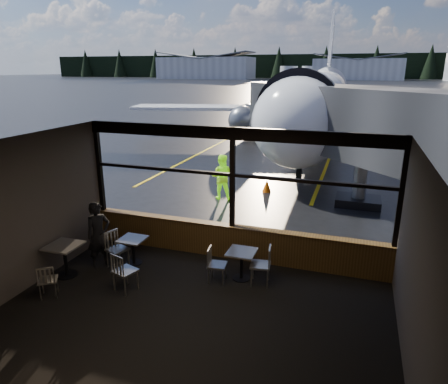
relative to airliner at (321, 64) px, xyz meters
The scene contains 31 objects.
ground_plane 100.46m from the airliner, 90.06° to the left, with size 520.00×520.00×0.00m, color black.
carpet_floor 23.26m from the airliner, 90.26° to the right, with size 8.00×6.00×0.01m, color black.
ceiling 22.73m from the airliner, 90.26° to the right, with size 8.00×6.00×0.04m, color #38332D.
wall_left 23.29m from the airliner, 100.25° to the right, with size 0.04×6.00×3.50m, color #4E463F.
wall_right 23.26m from the airliner, 80.24° to the right, with size 0.04×6.00×3.50m, color #4E463F.
wall_back 25.90m from the airliner, 90.23° to the right, with size 8.00×0.04×3.50m, color #4E463F.
window_sill 20.23m from the airliner, 90.30° to the right, with size 8.00×0.28×0.90m, color #4E3417.
window_header 19.76m from the airliner, 90.30° to the right, with size 8.00×0.18×0.30m, color black.
mullion_left 20.31m from the airliner, 101.64° to the right, with size 0.12×0.12×2.60m, color black.
mullion_centre 19.90m from the airliner, 90.30° to the right, with size 0.12×0.12×2.60m, color black.
mullion_right 20.27m from the airliner, 78.93° to the right, with size 0.12×0.12×2.60m, color black.
window_transom 19.88m from the airliner, 90.30° to the right, with size 8.00×0.10×0.08m, color black.
airliner is the anchor object (origin of this frame).
jet_bridge 14.83m from the airliner, 76.13° to the right, with size 9.58×11.71×5.11m, color #2E2E31, non-canonical shape.
cafe_table_near 21.23m from the airliner, 88.75° to the right, with size 0.66×0.66×0.73m, color #ADA79F, non-canonical shape.
cafe_table_mid 21.49m from the airliner, 96.66° to the right, with size 0.64×0.64×0.70m, color #A6A199, non-canonical shape.
cafe_table_left 22.71m from the airliner, 99.43° to the right, with size 0.75×0.75×0.83m, color #A59F98, non-canonical shape.
chair_near_e 21.30m from the airliner, 87.43° to the right, with size 0.52×0.52×0.96m, color beige, non-canonical shape.
chair_near_w 21.53m from the airliner, 90.13° to the right, with size 0.48×0.48×0.88m, color #B7B1A5, non-canonical shape.
chair_mid_s 22.60m from the airliner, 94.92° to the right, with size 0.53×0.53×0.96m, color #BCB7AA, non-canonical shape.
chair_mid_w 21.79m from the airliner, 97.28° to the right, with size 0.52×0.52×0.96m, color beige, non-canonical shape.
chair_left_s 23.53m from the airliner, 98.43° to the right, with size 0.44×0.44×0.80m, color #B7B2A5, non-canonical shape.
passenger 21.84m from the airliner, 98.48° to the right, with size 0.63×0.41×1.71m, color black.
ground_crew 15.65m from the airliner, 97.77° to the right, with size 0.85×0.66×1.74m, color #BFF219.
cone_nose 14.37m from the airliner, 92.35° to the right, with size 0.37×0.37×0.51m, color #FC6307.
hangar_left 174.98m from the airliner, 113.62° to the left, with size 45.00×18.00×11.00m, color silver, non-canonical shape.
hangar_mid 165.33m from the airliner, 90.04° to the left, with size 38.00×15.00×10.00m, color silver, non-canonical shape.
fuel_tank_a 165.11m from the airliner, 100.51° to the left, with size 8.00×8.00×6.00m, color silver.
fuel_tank_b 163.58m from the airliner, 97.06° to the left, with size 8.00×8.00×6.00m, color silver.
fuel_tank_c 162.66m from the airliner, 93.56° to the left, with size 8.00×8.00×6.00m, color silver.
treeline 190.33m from the airliner, 90.03° to the left, with size 360.00×3.00×12.00m, color black.
Camera 1 is at (2.90, -9.29, 4.87)m, focal length 32.00 mm.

